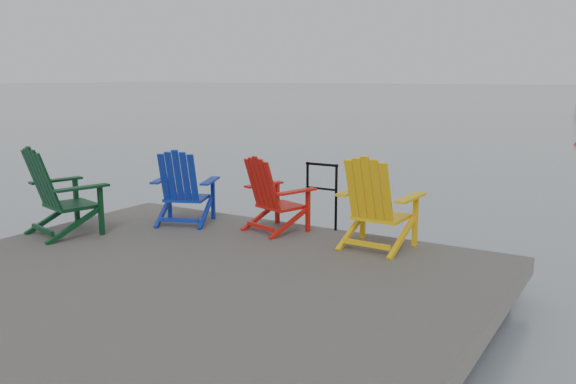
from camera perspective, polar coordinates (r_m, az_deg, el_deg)
The scene contains 7 objects.
ground at distance 6.72m, azimuth -8.94°, elevation -11.63°, with size 400.00×400.00×0.00m, color slate.
dock at distance 6.60m, azimuth -9.02°, elevation -8.84°, with size 6.00×5.00×1.40m.
handrail at distance 8.26m, azimuth 3.17°, elevation 0.26°, with size 0.48×0.04×0.90m.
chair_green at distance 8.43m, azimuth -20.59°, elevation 0.06°, with size 1.07×1.01×1.15m.
chair_blue at distance 8.63m, azimuth -9.77°, elevation 0.48°, with size 1.02×0.97×1.05m.
chair_red at distance 8.09m, azimuth -1.36°, elevation -0.20°, with size 0.95×0.90×1.01m.
chair_yellow at distance 7.34m, azimuth 8.28°, elevation -0.98°, with size 0.92×0.85×1.12m.
Camera 1 is at (4.04, -4.73, 2.55)m, focal length 38.00 mm.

